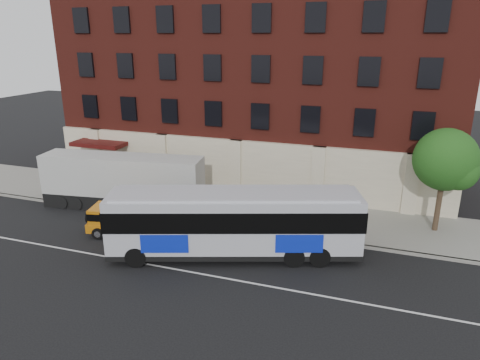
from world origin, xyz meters
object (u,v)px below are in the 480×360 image
(city_bus, at_px, (234,221))
(sign_pole, at_px, (91,188))
(shipping_container, at_px, (123,182))
(yellow_suv, at_px, (122,219))
(street_tree, at_px, (446,162))

(city_bus, bearing_deg, sign_pole, 164.28)
(shipping_container, bearing_deg, city_bus, -23.29)
(sign_pole, xyz_separation_m, yellow_suv, (4.30, -2.89, -0.47))
(street_tree, xyz_separation_m, city_bus, (-10.53, -6.58, -2.41))
(shipping_container, bearing_deg, street_tree, 7.11)
(yellow_suv, bearing_deg, shipping_container, 121.28)
(sign_pole, xyz_separation_m, street_tree, (22.04, 3.34, 2.96))
(sign_pole, distance_m, street_tree, 22.49)
(yellow_suv, xyz_separation_m, shipping_container, (-2.27, 3.73, 0.82))
(sign_pole, xyz_separation_m, city_bus, (11.51, -3.24, 0.54))
(street_tree, relative_size, yellow_suv, 1.34)
(sign_pole, distance_m, shipping_container, 2.22)
(yellow_suv, height_order, shipping_container, shipping_container)
(city_bus, relative_size, yellow_suv, 2.90)
(sign_pole, relative_size, yellow_suv, 0.54)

